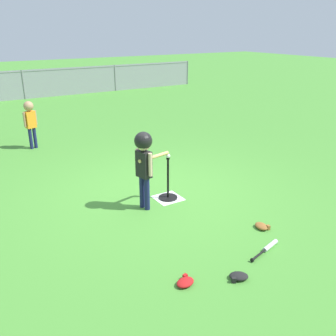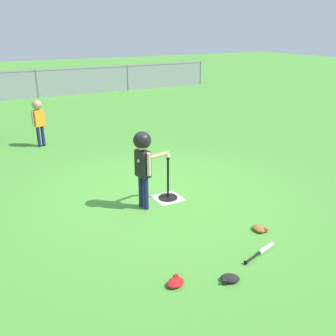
% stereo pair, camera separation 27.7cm
% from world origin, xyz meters
% --- Properties ---
extents(ground_plane, '(60.00, 60.00, 0.00)m').
position_xyz_m(ground_plane, '(0.00, 0.00, 0.00)').
color(ground_plane, '#478C33').
extents(home_plate, '(0.44, 0.44, 0.01)m').
position_xyz_m(home_plate, '(0.02, -0.26, 0.00)').
color(home_plate, white).
rests_on(home_plate, ground_plane).
extents(batting_tee, '(0.32, 0.32, 0.72)m').
position_xyz_m(batting_tee, '(0.02, -0.26, 0.12)').
color(batting_tee, black).
rests_on(batting_tee, ground_plane).
extents(baseball_on_tee, '(0.07, 0.07, 0.07)m').
position_xyz_m(baseball_on_tee, '(0.02, -0.26, 0.76)').
color(baseball_on_tee, white).
rests_on(baseball_on_tee, batting_tee).
extents(batter_child, '(0.64, 0.35, 1.26)m').
position_xyz_m(batter_child, '(-0.48, -0.37, 0.90)').
color(batter_child, '#191E4C').
rests_on(batter_child, ground_plane).
extents(fielder_deep_center, '(0.32, 0.22, 1.13)m').
position_xyz_m(fielder_deep_center, '(-1.25, 3.80, 0.73)').
color(fielder_deep_center, '#191E4C').
rests_on(fielder_deep_center, ground_plane).
extents(spare_bat_silver, '(0.60, 0.21, 0.06)m').
position_xyz_m(spare_bat_silver, '(0.31, -2.27, 0.03)').
color(spare_bat_silver, silver).
rests_on(spare_bat_silver, ground_plane).
extents(glove_by_plate, '(0.24, 0.20, 0.07)m').
position_xyz_m(glove_by_plate, '(-1.01, -2.28, 0.04)').
color(glove_by_plate, '#B21919').
rests_on(glove_by_plate, ground_plane).
extents(glove_near_bats, '(0.27, 0.25, 0.07)m').
position_xyz_m(glove_near_bats, '(-0.43, -2.52, 0.04)').
color(glove_near_bats, black).
rests_on(glove_near_bats, ground_plane).
extents(glove_tossed_aside, '(0.20, 0.25, 0.07)m').
position_xyz_m(glove_tossed_aside, '(0.64, -1.83, 0.04)').
color(glove_tossed_aside, brown).
rests_on(glove_tossed_aside, ground_plane).
extents(outfield_fence, '(16.06, 0.06, 1.15)m').
position_xyz_m(outfield_fence, '(0.00, 10.70, 0.62)').
color(outfield_fence, slate).
rests_on(outfield_fence, ground_plane).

